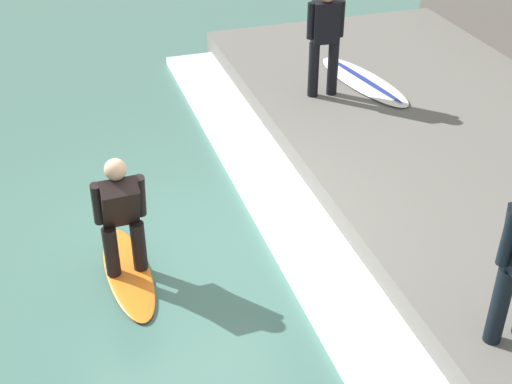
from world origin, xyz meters
The scene contains 7 objects.
ground_plane centered at (0.00, 0.00, 0.00)m, with size 28.00×28.00×0.00m, color #426B60.
concrete_ledge centered at (3.90, 0.00, 0.19)m, with size 4.40×11.54×0.38m, color #66635E.
wave_foam_crest centered at (1.30, 0.00, 0.06)m, with size 0.81×10.96×0.12m, color silver.
surfboard_riding centered at (-0.68, -0.09, 0.03)m, with size 0.51×1.66×0.06m.
surfer_riding centered at (-0.68, -0.09, 0.80)m, with size 0.53×0.47×1.35m.
surfer_waiting_far centered at (2.65, 2.70, 1.28)m, with size 0.53×0.26×1.59m.
surfboard_waiting_far centered at (3.41, 2.91, 0.42)m, with size 0.94×2.15×0.07m.
Camera 1 is at (-1.19, -6.11, 4.80)m, focal length 50.00 mm.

